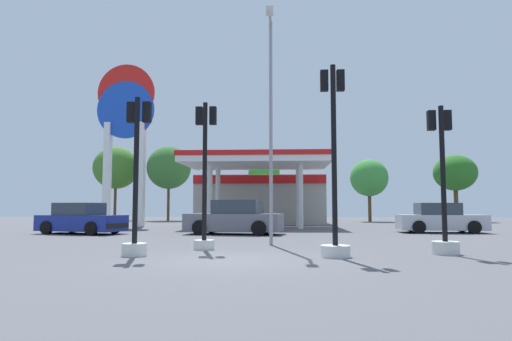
% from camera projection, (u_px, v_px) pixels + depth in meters
% --- Properties ---
extents(ground_plane, '(90.00, 90.00, 0.00)m').
position_uv_depth(ground_plane, '(232.00, 260.00, 11.13)').
color(ground_plane, '#56565B').
rests_on(ground_plane, ground).
extents(gas_station, '(9.50, 12.21, 4.55)m').
position_uv_depth(gas_station, '(260.00, 195.00, 33.59)').
color(gas_station, '#ADA89E').
rests_on(gas_station, ground).
extents(station_pole_sign, '(3.87, 0.56, 10.90)m').
position_uv_depth(station_pole_sign, '(125.00, 124.00, 30.06)').
color(station_pole_sign, white).
rests_on(station_pole_sign, ground).
extents(car_0, '(4.26, 2.06, 1.50)m').
position_uv_depth(car_0, '(440.00, 219.00, 22.58)').
color(car_0, black).
rests_on(car_0, ground).
extents(car_1, '(4.77, 2.59, 1.62)m').
position_uv_depth(car_1, '(235.00, 219.00, 21.34)').
color(car_1, black).
rests_on(car_1, ground).
extents(car_2, '(4.48, 2.82, 1.49)m').
position_uv_depth(car_2, '(81.00, 220.00, 21.62)').
color(car_2, black).
rests_on(car_2, ground).
extents(traffic_signal_0, '(0.66, 0.69, 4.31)m').
position_uv_depth(traffic_signal_0, '(136.00, 196.00, 12.14)').
color(traffic_signal_0, silver).
rests_on(traffic_signal_0, ground).
extents(traffic_signal_1, '(0.77, 0.77, 5.13)m').
position_uv_depth(traffic_signal_1, '(334.00, 189.00, 11.86)').
color(traffic_signal_1, silver).
rests_on(traffic_signal_1, ground).
extents(traffic_signal_2, '(0.74, 0.74, 4.16)m').
position_uv_depth(traffic_signal_2, '(443.00, 205.00, 12.52)').
color(traffic_signal_2, silver).
rests_on(traffic_signal_2, ground).
extents(traffic_signal_3, '(0.65, 0.68, 4.57)m').
position_uv_depth(traffic_signal_3, '(205.00, 189.00, 13.91)').
color(traffic_signal_3, silver).
rests_on(traffic_signal_3, ground).
extents(tree_0, '(4.27, 4.27, 7.05)m').
position_uv_depth(tree_0, '(116.00, 168.00, 43.14)').
color(tree_0, brown).
rests_on(tree_0, ground).
extents(tree_1, '(4.12, 4.12, 6.98)m').
position_uv_depth(tree_1, '(169.00, 168.00, 42.24)').
color(tree_1, brown).
rests_on(tree_1, ground).
extents(tree_2, '(2.92, 2.92, 5.91)m').
position_uv_depth(tree_2, '(264.00, 174.00, 41.47)').
color(tree_2, brown).
rests_on(tree_2, ground).
extents(tree_3, '(3.31, 3.31, 5.48)m').
position_uv_depth(tree_3, '(369.00, 178.00, 39.52)').
color(tree_3, brown).
rests_on(tree_3, ground).
extents(tree_4, '(3.68, 3.68, 5.83)m').
position_uv_depth(tree_4, '(455.00, 173.00, 39.39)').
color(tree_4, brown).
rests_on(tree_4, ground).
extents(corner_streetlamp, '(0.24, 1.48, 7.88)m').
position_uv_depth(corner_streetlamp, '(271.00, 109.00, 15.49)').
color(corner_streetlamp, gray).
rests_on(corner_streetlamp, ground).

